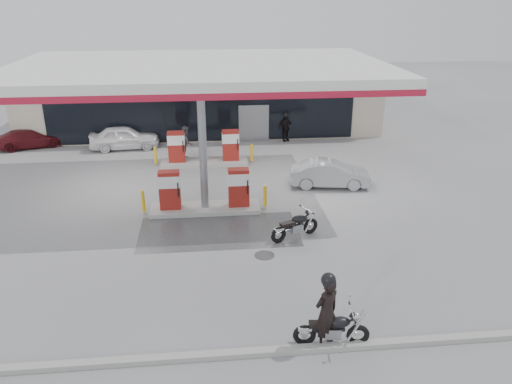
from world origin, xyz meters
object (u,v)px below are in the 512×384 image
attendant (186,143)px  parked_car_right (290,122)px  parked_motorcycle (296,226)px  hatchback_silver (330,174)px  main_motorcycle (333,330)px  biker_walking (286,128)px  pump_island_far (204,151)px  sedan_white (124,137)px  pump_island_near (205,195)px  parked_car_left (30,138)px  biker_main (326,312)px

attendant → parked_car_right: (6.48, 5.00, -0.27)m
parked_motorcycle → hatchback_silver: hatchback_silver is taller
main_motorcycle → attendant: 16.34m
parked_motorcycle → biker_walking: (1.61, 12.60, 0.36)m
pump_island_far → sedan_white: pump_island_far is taller
main_motorcycle → attendant: attendant is taller
parked_motorcycle → attendant: attendant is taller
sedan_white → pump_island_near: bearing=-158.7°
parked_motorcycle → parked_car_left: 18.45m
attendant → hatchback_silver: bearing=-123.6°
biker_main → attendant: biker_main is taller
biker_main → hatchback_silver: size_ratio=0.54×
main_motorcycle → attendant: size_ratio=1.10×
hatchback_silver → parked_car_left: size_ratio=0.98×
pump_island_near → pump_island_far: same height
biker_main → attendant: size_ratio=1.11×
pump_island_far → main_motorcycle: (3.19, -14.80, -0.26)m
sedan_white → hatchback_silver: sedan_white is taller
sedan_white → hatchback_silver: (10.31, -7.00, -0.06)m
pump_island_far → biker_main: 15.09m
sedan_white → pump_island_far: bearing=-130.2°
main_motorcycle → pump_island_near: bearing=115.4°
main_motorcycle → hatchback_silver: hatchback_silver is taller
main_motorcycle → biker_walking: (1.72, 18.60, 0.37)m
pump_island_near → attendant: attendant is taller
biker_walking → pump_island_far: bearing=-162.7°
parked_car_left → biker_main: bearing=-164.3°
sedan_white → parked_car_right: sedan_white is taller
hatchback_silver → parked_car_right: size_ratio=0.82×
pump_island_far → parked_car_left: 10.77m
main_motorcycle → biker_main: (-0.19, 0.01, 0.55)m
biker_main → parked_car_left: biker_main is taller
biker_main → parked_car_left: bearing=-83.3°
biker_walking → hatchback_silver: bearing=-103.8°
sedan_white → parked_motorcycle: bearing=-151.8°
sedan_white → attendant: (3.58, -2.20, 0.24)m
parked_motorcycle → hatchback_silver: 5.59m
main_motorcycle → pump_island_far: bearing=107.7°
sedan_white → parked_car_left: size_ratio=1.04×
pump_island_near → sedan_white: (-4.52, 9.20, -0.05)m
sedan_white → parked_car_right: 10.44m
parked_motorcycle → sedan_white: 14.32m
biker_main → parked_car_left: 22.85m
pump_island_near → hatchback_silver: 6.20m
main_motorcycle → biker_walking: size_ratio=1.20×
main_motorcycle → sedan_white: sedan_white is taller
attendant → main_motorcycle: bearing=-163.5°
pump_island_far → parked_car_left: (-10.00, 4.00, -0.17)m
pump_island_far → biker_main: size_ratio=2.58×
attendant → pump_island_far: bearing=-135.1°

